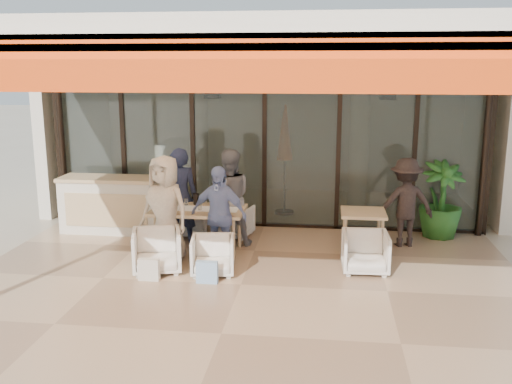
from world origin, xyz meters
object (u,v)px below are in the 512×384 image
at_px(chair_far_right, 234,220).
at_px(diner_periwinkle, 219,215).
at_px(side_chair, 365,250).
at_px(standing_woman, 405,203).
at_px(chair_far_left, 188,216).
at_px(diner_grey, 229,198).
at_px(chair_near_left, 157,249).
at_px(potted_palm, 441,200).
at_px(host_counter, 112,205).
at_px(side_table, 363,218).
at_px(diner_navy, 180,196).
at_px(diner_cream, 165,209).
at_px(dining_table, 198,212).
at_px(chair_near_right, 213,254).

distance_m(chair_far_right, diner_periwinkle, 1.47).
distance_m(side_chair, standing_woman, 1.58).
bearing_deg(chair_far_right, chair_far_left, 13.44).
bearing_deg(diner_grey, diner_periwinkle, 73.53).
relative_size(diner_periwinkle, standing_woman, 1.01).
distance_m(chair_near_left, potted_palm, 5.04).
relative_size(host_counter, standing_woman, 1.22).
height_order(diner_periwinkle, side_table, diner_periwinkle).
bearing_deg(diner_navy, side_table, 156.94).
distance_m(chair_far_right, diner_navy, 1.11).
bearing_deg(diner_periwinkle, diner_navy, 144.99).
bearing_deg(diner_periwinkle, potted_palm, 38.29).
xyz_separation_m(chair_near_left, diner_periwinkle, (0.84, 0.50, 0.41)).
bearing_deg(standing_woman, host_counter, -13.94).
bearing_deg(chair_far_left, diner_grey, 138.57).
bearing_deg(diner_grey, side_chair, 138.51).
relative_size(diner_navy, diner_periwinkle, 1.09).
distance_m(host_counter, diner_grey, 2.31).
distance_m(host_counter, chair_near_left, 2.36).
bearing_deg(diner_cream, diner_navy, 108.22).
relative_size(dining_table, potted_palm, 1.09).
xyz_separation_m(diner_navy, diner_periwinkle, (0.84, -0.90, -0.07)).
relative_size(chair_far_left, chair_far_right, 1.15).
relative_size(chair_near_left, potted_palm, 0.52).
height_order(diner_navy, diner_grey, diner_navy).
height_order(diner_grey, potted_palm, diner_grey).
bearing_deg(chair_far_left, standing_woman, 166.41).
bearing_deg(chair_far_left, chair_near_right, 103.19).
height_order(standing_woman, potted_palm, standing_woman).
height_order(chair_near_left, standing_woman, standing_woman).
xyz_separation_m(chair_far_left, side_table, (3.06, -0.79, 0.28)).
distance_m(diner_grey, side_chair, 2.50).
distance_m(chair_near_right, potted_palm, 4.32).
distance_m(dining_table, diner_cream, 0.63).
bearing_deg(diner_grey, chair_near_left, 42.57).
relative_size(standing_woman, potted_palm, 1.10).
xyz_separation_m(diner_grey, side_chair, (2.22, -1.04, -0.49)).
xyz_separation_m(dining_table, chair_far_left, (-0.41, 0.94, -0.32)).
bearing_deg(chair_far_left, chair_far_right, 169.33).
bearing_deg(side_chair, dining_table, 165.12).
distance_m(dining_table, chair_far_left, 1.08).
bearing_deg(diner_grey, dining_table, 29.74).
bearing_deg(chair_near_right, diner_navy, 112.09).
relative_size(side_chair, potted_palm, 0.49).
bearing_deg(host_counter, diner_navy, -19.27).
height_order(dining_table, diner_grey, diner_grey).
xyz_separation_m(host_counter, diner_grey, (2.24, -0.49, 0.30)).
distance_m(diner_periwinkle, standing_woman, 3.18).
bearing_deg(diner_grey, side_table, 156.18).
relative_size(chair_far_right, chair_near_left, 0.88).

